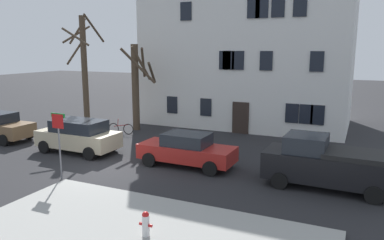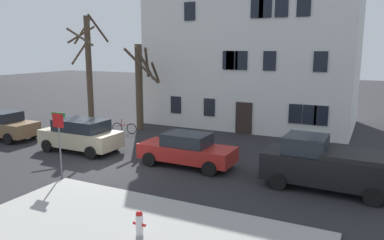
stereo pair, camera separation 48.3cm
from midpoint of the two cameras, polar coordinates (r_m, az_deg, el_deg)
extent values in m
plane|color=#262628|center=(18.12, -12.49, -7.30)|extent=(120.00, 120.00, 0.00)
cube|color=white|center=(28.54, 9.77, 9.16)|extent=(14.38, 7.92, 9.60)
cube|color=#2D231E|center=(24.90, 8.42, 0.28)|extent=(1.10, 0.12, 2.10)
cube|color=black|center=(26.78, -1.95, 2.33)|extent=(0.80, 0.08, 1.20)
cube|color=black|center=(25.67, 3.18, 1.94)|extent=(0.80, 0.08, 1.20)
cube|color=black|center=(24.03, 15.99, 0.93)|extent=(0.80, 0.08, 1.20)
cube|color=black|center=(23.90, 17.99, 0.76)|extent=(0.80, 0.08, 1.20)
cube|color=black|center=(23.82, 19.59, 0.63)|extent=(0.80, 0.08, 1.20)
cube|color=black|center=(24.88, 6.12, 9.02)|extent=(0.80, 0.08, 1.20)
cube|color=black|center=(24.80, 6.65, 9.01)|extent=(0.80, 0.08, 1.20)
cube|color=black|center=(24.59, 8.07, 8.96)|extent=(0.80, 0.08, 1.20)
cube|color=black|center=(24.08, 12.28, 8.78)|extent=(0.80, 0.08, 1.20)
cube|color=black|center=(23.52, 19.53, 8.37)|extent=(0.80, 0.08, 1.20)
cube|color=black|center=(26.10, 0.19, 16.20)|extent=(0.80, 0.08, 1.20)
cube|color=black|center=(24.43, 10.45, 16.39)|extent=(0.80, 0.08, 1.20)
cube|color=black|center=(24.29, 11.68, 16.38)|extent=(0.80, 0.08, 1.20)
cube|color=black|center=(24.05, 14.05, 16.35)|extent=(0.80, 0.08, 1.20)
cube|color=black|center=(23.80, 17.22, 16.25)|extent=(0.80, 0.08, 1.20)
cylinder|color=#4C3D2D|center=(26.97, -14.86, 6.87)|extent=(0.41, 0.41, 7.73)
cylinder|color=#4C3D2D|center=(27.48, -15.84, 12.85)|extent=(0.57, 1.34, 1.77)
cylinder|color=#4C3D2D|center=(27.84, -16.00, 12.39)|extent=(0.99, 1.94, 1.26)
cylinder|color=#4C3D2D|center=(27.56, -16.01, 10.15)|extent=(0.51, 1.68, 1.95)
cylinder|color=#4C3D2D|center=(26.13, -16.17, 12.05)|extent=(1.92, 0.50, 1.22)
cylinder|color=#4C3D2D|center=(26.34, -13.52, 13.37)|extent=(0.19, 2.02, 1.79)
cylinder|color=#4C3D2D|center=(26.01, -7.50, 4.92)|extent=(0.49, 0.49, 5.85)
cylinder|color=#4C3D2D|center=(25.32, -6.66, 8.57)|extent=(0.71, 1.52, 2.28)
cylinder|color=#4C3D2D|center=(24.82, -7.11, 8.16)|extent=(1.77, 1.74, 2.36)
cylinder|color=#4C3D2D|center=(25.70, -5.03, 7.15)|extent=(1.02, 2.30, 1.56)
cylinder|color=#4C3D2D|center=(25.81, -6.33, 8.68)|extent=(0.69, 1.24, 2.02)
cube|color=brown|center=(26.07, -26.36, -0.99)|extent=(4.66, 1.89, 0.81)
cube|color=#1E232B|center=(25.95, -26.49, 0.51)|extent=(2.16, 1.63, 0.58)
cylinder|color=black|center=(24.38, -25.64, -2.62)|extent=(0.68, 0.23, 0.68)
cylinder|color=black|center=(25.53, -22.49, -1.80)|extent=(0.68, 0.23, 0.68)
cube|color=#C6B793|center=(21.34, -15.96, -2.65)|extent=(4.54, 1.93, 0.84)
cube|color=#1E232B|center=(21.12, -15.88, -0.75)|extent=(2.82, 1.69, 0.62)
cylinder|color=black|center=(21.85, -20.57, -3.70)|extent=(0.68, 0.22, 0.68)
cylinder|color=black|center=(23.13, -17.14, -2.70)|extent=(0.68, 0.22, 0.68)
cylinder|color=black|center=(19.75, -14.45, -4.85)|extent=(0.68, 0.22, 0.68)
cylinder|color=black|center=(21.16, -11.08, -3.66)|extent=(0.68, 0.22, 0.68)
cube|color=#AD231E|center=(17.99, -0.01, -4.94)|extent=(4.65, 1.79, 0.70)
cube|color=#1E232B|center=(17.82, -0.01, -2.96)|extent=(2.15, 1.55, 0.58)
cylinder|color=black|center=(18.11, -5.74, -5.98)|extent=(0.68, 0.23, 0.68)
cylinder|color=black|center=(19.53, -2.99, -4.68)|extent=(0.68, 0.23, 0.68)
cylinder|color=black|center=(16.69, 3.49, -7.41)|extent=(0.68, 0.23, 0.68)
cylinder|color=black|center=(18.23, 5.67, -5.87)|extent=(0.68, 0.23, 0.68)
cube|color=black|center=(16.05, 20.76, -6.91)|extent=(5.10, 2.09, 1.09)
cube|color=#1E232B|center=(15.93, 17.73, -3.50)|extent=(1.66, 1.77, 0.70)
cube|color=black|center=(15.80, 24.93, -5.07)|extent=(2.67, 1.95, 0.20)
cylinder|color=black|center=(15.57, 13.82, -9.09)|extent=(0.69, 0.24, 0.68)
cylinder|color=black|center=(17.39, 15.41, -7.05)|extent=(0.69, 0.24, 0.68)
cylinder|color=black|center=(15.20, 26.67, -10.46)|extent=(0.69, 0.24, 0.68)
cylinder|color=black|center=(17.06, 26.85, -8.21)|extent=(0.69, 0.24, 0.68)
cylinder|color=silver|center=(11.55, -6.77, -15.59)|extent=(0.22, 0.22, 0.64)
sphere|color=red|center=(11.40, -6.81, -14.06)|extent=(0.21, 0.21, 0.21)
cylinder|color=red|center=(11.62, -7.46, -15.27)|extent=(0.10, 0.09, 0.09)
cylinder|color=red|center=(11.46, -6.07, -15.62)|extent=(0.10, 0.09, 0.09)
cylinder|color=slate|center=(17.05, -18.67, -3.79)|extent=(0.07, 0.07, 2.85)
cube|color=red|center=(16.80, -18.95, -0.09)|extent=(0.60, 0.03, 0.60)
cube|color=#1E8C38|center=(16.78, -18.90, 0.77)|extent=(0.76, 0.02, 0.18)
torus|color=black|center=(24.96, -8.62, -1.33)|extent=(0.71, 0.18, 0.71)
torus|color=black|center=(25.40, -10.76, -1.18)|extent=(0.71, 0.18, 0.71)
cylinder|color=maroon|center=(25.13, -9.71, -0.76)|extent=(0.99, 0.22, 0.19)
cylinder|color=maroon|center=(25.18, -10.14, -0.22)|extent=(0.09, 0.05, 0.45)
camera|label=1|loc=(0.24, -89.20, 0.15)|focal=35.08mm
camera|label=2|loc=(0.24, 90.80, -0.15)|focal=35.08mm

